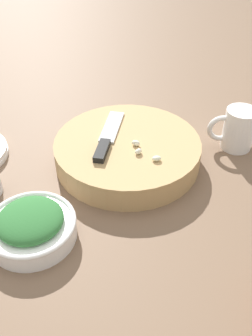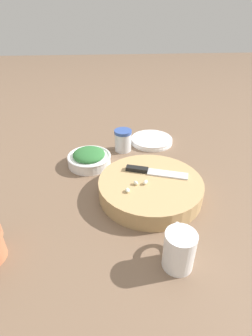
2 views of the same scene
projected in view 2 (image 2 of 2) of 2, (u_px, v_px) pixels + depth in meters
The scene contains 8 objects.
ground_plane at pixel (117, 187), 0.86m from camera, with size 5.00×5.00×0.00m, color brown.
cutting_board at pixel (150, 188), 0.81m from camera, with size 0.32×0.32×0.05m.
chef_knife at pixel (153, 172), 0.83m from camera, with size 0.09×0.20×0.01m.
garlic_cloves at pixel (137, 185), 0.77m from camera, with size 0.05×0.07×0.01m.
herb_bowl at pixel (89, 158), 0.96m from camera, with size 0.16×0.16×0.06m.
spice_jar at pixel (123, 140), 1.05m from camera, with size 0.07×0.07×0.09m.
coffee_mug at pixel (179, 249), 0.58m from camera, with size 0.11×0.07×0.10m.
plate_stack at pixel (152, 140), 1.12m from camera, with size 0.18×0.18×0.02m.
Camera 2 is at (-0.69, 0.02, 0.52)m, focal length 28.00 mm.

